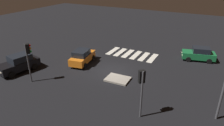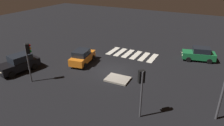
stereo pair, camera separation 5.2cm
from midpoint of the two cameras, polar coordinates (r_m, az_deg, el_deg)
name	(u,v)px [view 2 (the right image)]	position (r m, az deg, el deg)	size (l,w,h in m)	color
ground_plane	(112,71)	(22.87, 0.07, -2.29)	(80.00, 80.00, 0.00)	black
traffic_island	(118,79)	(21.05, 1.68, -4.50)	(2.48, 1.91, 0.18)	gray
car_black	(19,63)	(24.76, -24.42, -0.08)	(2.70, 4.56, 1.88)	black
car_orange	(82,57)	(24.73, -8.21, 1.76)	(2.41, 4.22, 1.75)	orange
car_green	(199,54)	(27.58, 23.18, 2.32)	(4.14, 2.53, 1.70)	#196B38
traffic_light_north	(28,53)	(21.10, -22.24, 2.51)	(0.54, 0.54, 4.01)	#47474C
traffic_light_west	(141,82)	(14.85, 8.27, -5.36)	(0.54, 0.53, 3.86)	#47474C
crosswalk_near	(132,54)	(27.62, 5.64, 2.42)	(6.45, 3.20, 0.02)	silver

